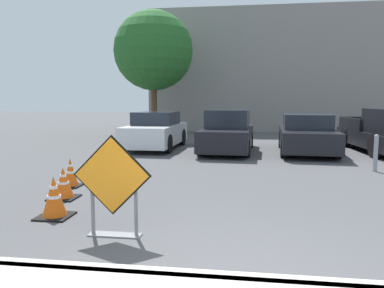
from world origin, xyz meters
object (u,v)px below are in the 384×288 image
object	(u,v)px
road_closed_sign	(113,183)
parked_car_third	(307,135)
traffic_cone_third	(70,173)
traffic_cone_nearest	(54,197)
traffic_cone_second	(63,183)
bollard_nearest	(376,152)
parked_car_nearest	(156,131)
parked_car_second	(228,133)

from	to	relation	value
road_closed_sign	parked_car_third	world-z (taller)	road_closed_sign
traffic_cone_third	traffic_cone_nearest	bearing A→B (deg)	-70.67
traffic_cone_third	parked_car_third	world-z (taller)	parked_car_third
traffic_cone_second	parked_car_third	world-z (taller)	parked_car_third
traffic_cone_second	traffic_cone_third	bearing A→B (deg)	108.60
traffic_cone_third	bollard_nearest	distance (m)	7.79
traffic_cone_nearest	traffic_cone_third	xyz separation A→B (m)	(-0.74, 2.11, -0.02)
traffic_cone_nearest	parked_car_nearest	bearing A→B (deg)	92.69
parked_car_nearest	parked_car_third	size ratio (longest dim) A/B	0.93
traffic_cone_second	bollard_nearest	bearing A→B (deg)	28.43
parked_car_nearest	parked_car_third	world-z (taller)	parked_car_nearest
parked_car_nearest	parked_car_third	xyz separation A→B (m)	(5.73, -0.47, -0.02)
traffic_cone_third	parked_car_second	xyz separation A→B (m)	(3.19, 6.21, 0.39)
traffic_cone_second	parked_car_third	bearing A→B (deg)	51.93
traffic_cone_nearest	traffic_cone_third	distance (m)	2.24
bollard_nearest	parked_car_second	bearing A→B (deg)	139.96
parked_car_third	bollard_nearest	distance (m)	3.75
traffic_cone_second	parked_car_nearest	distance (m)	7.79
parked_car_second	parked_car_nearest	bearing A→B (deg)	-8.05
traffic_cone_second	road_closed_sign	bearing A→B (deg)	-47.88
traffic_cone_third	parked_car_third	xyz separation A→B (m)	(6.05, 6.32, 0.35)
road_closed_sign	traffic_cone_third	size ratio (longest dim) A/B	2.24
parked_car_second	parked_car_third	size ratio (longest dim) A/B	0.95
traffic_cone_nearest	parked_car_third	distance (m)	9.97
traffic_cone_nearest	parked_car_nearest	distance (m)	8.92
parked_car_nearest	parked_car_second	world-z (taller)	parked_car_second
parked_car_third	parked_car_nearest	bearing A→B (deg)	-0.85
traffic_cone_third	bollard_nearest	xyz separation A→B (m)	(7.28, 2.78, 0.22)
road_closed_sign	parked_car_second	xyz separation A→B (m)	(1.19, 9.04, -0.06)
traffic_cone_third	bollard_nearest	size ratio (longest dim) A/B	0.64
traffic_cone_nearest	bollard_nearest	distance (m)	8.17
parked_car_third	traffic_cone_third	bearing A→B (deg)	50.08
road_closed_sign	parked_car_third	xyz separation A→B (m)	(4.05, 9.15, -0.10)
traffic_cone_third	parked_car_nearest	distance (m)	6.81
parked_car_nearest	bollard_nearest	world-z (taller)	parked_car_nearest
traffic_cone_nearest	traffic_cone_second	world-z (taller)	traffic_cone_nearest
parked_car_nearest	bollard_nearest	xyz separation A→B (m)	(6.96, -4.02, -0.15)
parked_car_third	parked_car_second	bearing A→B (deg)	6.02
road_closed_sign	parked_car_third	bearing A→B (deg)	66.11
road_closed_sign	bollard_nearest	size ratio (longest dim) A/B	1.43
traffic_cone_third	parked_car_nearest	world-z (taller)	parked_car_nearest
parked_car_third	road_closed_sign	bearing A→B (deg)	69.96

